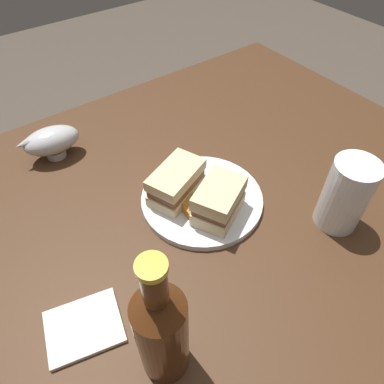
{
  "coord_description": "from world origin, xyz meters",
  "views": [
    {
      "loc": [
        0.26,
        0.38,
        1.28
      ],
      "look_at": [
        -0.02,
        0.01,
        0.79
      ],
      "focal_mm": 32.98,
      "sensor_mm": 36.0,
      "label": 1
    }
  ],
  "objects_px": {
    "plate": "(202,199)",
    "gravy_boat": "(51,141)",
    "pint_glass": "(344,198)",
    "sandwich_half_left": "(176,182)",
    "cider_bottle": "(162,331)",
    "napkin": "(84,327)",
    "sandwich_half_right": "(219,201)"
  },
  "relations": [
    {
      "from": "sandwich_half_left",
      "to": "napkin",
      "type": "bearing_deg",
      "value": 27.18
    },
    {
      "from": "sandwich_half_right",
      "to": "cider_bottle",
      "type": "relative_size",
      "value": 0.48
    },
    {
      "from": "pint_glass",
      "to": "napkin",
      "type": "relative_size",
      "value": 1.29
    },
    {
      "from": "pint_glass",
      "to": "cider_bottle",
      "type": "xyz_separation_m",
      "value": [
        0.4,
        0.02,
        0.04
      ]
    },
    {
      "from": "sandwich_half_left",
      "to": "cider_bottle",
      "type": "height_order",
      "value": "cider_bottle"
    },
    {
      "from": "gravy_boat",
      "to": "napkin",
      "type": "height_order",
      "value": "gravy_boat"
    },
    {
      "from": "sandwich_half_right",
      "to": "napkin",
      "type": "distance_m",
      "value": 0.3
    },
    {
      "from": "pint_glass",
      "to": "sandwich_half_left",
      "type": "bearing_deg",
      "value": -46.69
    },
    {
      "from": "napkin",
      "to": "sandwich_half_left",
      "type": "bearing_deg",
      "value": -152.82
    },
    {
      "from": "sandwich_half_left",
      "to": "cider_bottle",
      "type": "bearing_deg",
      "value": 52.59
    },
    {
      "from": "pint_glass",
      "to": "gravy_boat",
      "type": "xyz_separation_m",
      "value": [
        0.36,
        -0.49,
        -0.02
      ]
    },
    {
      "from": "plate",
      "to": "napkin",
      "type": "xyz_separation_m",
      "value": [
        0.3,
        0.1,
        -0.0
      ]
    },
    {
      "from": "plate",
      "to": "pint_glass",
      "type": "relative_size",
      "value": 1.69
    },
    {
      "from": "plate",
      "to": "pint_glass",
      "type": "xyz_separation_m",
      "value": [
        -0.17,
        0.19,
        0.05
      ]
    },
    {
      "from": "sandwich_half_left",
      "to": "pint_glass",
      "type": "xyz_separation_m",
      "value": [
        -0.21,
        0.22,
        0.02
      ]
    },
    {
      "from": "sandwich_half_right",
      "to": "sandwich_half_left",
      "type": "bearing_deg",
      "value": -67.98
    },
    {
      "from": "pint_glass",
      "to": "cider_bottle",
      "type": "relative_size",
      "value": 0.56
    },
    {
      "from": "sandwich_half_right",
      "to": "gravy_boat",
      "type": "height_order",
      "value": "sandwich_half_right"
    },
    {
      "from": "sandwich_half_right",
      "to": "pint_glass",
      "type": "xyz_separation_m",
      "value": [
        -0.18,
        0.14,
        0.01
      ]
    },
    {
      "from": "cider_bottle",
      "to": "napkin",
      "type": "relative_size",
      "value": 2.31
    },
    {
      "from": "pint_glass",
      "to": "cider_bottle",
      "type": "height_order",
      "value": "cider_bottle"
    },
    {
      "from": "pint_glass",
      "to": "cider_bottle",
      "type": "bearing_deg",
      "value": 3.07
    },
    {
      "from": "plate",
      "to": "gravy_boat",
      "type": "height_order",
      "value": "gravy_boat"
    },
    {
      "from": "gravy_boat",
      "to": "pint_glass",
      "type": "bearing_deg",
      "value": 126.01
    },
    {
      "from": "sandwich_half_right",
      "to": "pint_glass",
      "type": "bearing_deg",
      "value": 142.08
    },
    {
      "from": "plate",
      "to": "gravy_boat",
      "type": "bearing_deg",
      "value": -58.97
    },
    {
      "from": "pint_glass",
      "to": "gravy_boat",
      "type": "relative_size",
      "value": 1.04
    },
    {
      "from": "napkin",
      "to": "plate",
      "type": "bearing_deg",
      "value": -161.67
    },
    {
      "from": "pint_glass",
      "to": "napkin",
      "type": "bearing_deg",
      "value": -10.64
    },
    {
      "from": "gravy_boat",
      "to": "plate",
      "type": "bearing_deg",
      "value": 121.03
    },
    {
      "from": "plate",
      "to": "sandwich_half_right",
      "type": "relative_size",
      "value": 1.97
    },
    {
      "from": "napkin",
      "to": "gravy_boat",
      "type": "bearing_deg",
      "value": -105.88
    }
  ]
}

